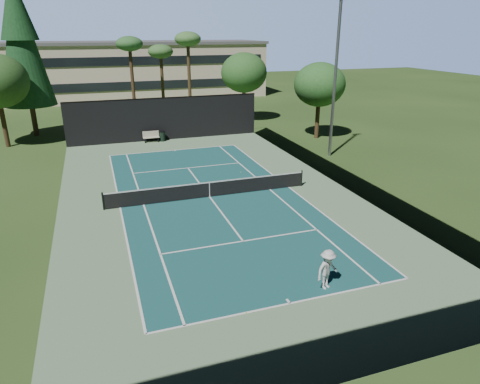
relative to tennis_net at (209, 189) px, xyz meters
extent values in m
plane|color=#2B491B|center=(0.00, 0.00, -0.56)|extent=(160.00, 160.00, 0.00)
cube|color=#688B61|center=(0.00, 0.00, -0.55)|extent=(18.00, 32.00, 0.01)
cube|color=#195151|center=(0.00, 0.00, -0.55)|extent=(10.97, 23.77, 0.01)
cube|color=white|center=(0.00, -11.88, -0.54)|extent=(10.97, 0.10, 0.01)
cube|color=white|center=(0.00, 11.88, -0.54)|extent=(10.97, 0.10, 0.01)
cube|color=white|center=(0.00, -6.40, -0.54)|extent=(8.23, 0.10, 0.01)
cube|color=white|center=(0.00, 6.40, -0.54)|extent=(8.23, 0.10, 0.01)
cube|color=white|center=(-5.49, 0.00, -0.54)|extent=(0.10, 23.77, 0.01)
cube|color=white|center=(5.49, 0.00, -0.54)|extent=(0.10, 23.77, 0.01)
cube|color=white|center=(-4.12, 0.00, -0.54)|extent=(0.10, 23.77, 0.01)
cube|color=white|center=(4.12, 0.00, -0.54)|extent=(0.10, 23.77, 0.01)
cube|color=white|center=(0.00, 0.00, -0.54)|extent=(0.10, 12.80, 0.01)
cube|color=white|center=(0.00, -11.73, -0.54)|extent=(0.10, 0.30, 0.01)
cube|color=white|center=(0.00, 11.73, -0.54)|extent=(0.10, 0.30, 0.01)
cylinder|color=black|center=(-6.40, 0.00, -0.01)|extent=(0.10, 0.10, 1.10)
cylinder|color=black|center=(6.40, 0.00, -0.01)|extent=(0.10, 0.10, 1.10)
cube|color=black|center=(0.00, 0.00, -0.06)|extent=(12.80, 0.02, 0.92)
cube|color=white|center=(0.00, 0.00, 0.43)|extent=(12.80, 0.04, 0.07)
cube|color=white|center=(0.00, 0.00, -0.06)|extent=(0.05, 0.03, 0.92)
cube|color=black|center=(0.00, 16.00, 1.44)|extent=(18.00, 0.04, 4.00)
cube|color=black|center=(0.00, -16.00, 1.44)|extent=(18.00, 0.04, 4.00)
cube|color=black|center=(9.00, 0.00, 1.44)|extent=(0.04, 32.00, 4.00)
cube|color=black|center=(-9.00, 0.00, 1.44)|extent=(0.04, 32.00, 4.00)
cube|color=black|center=(0.00, 16.00, 3.44)|extent=(18.00, 0.06, 0.06)
imported|color=silver|center=(1.87, -11.36, 0.30)|extent=(1.26, 0.98, 1.72)
sphere|color=#C2D731|center=(-1.80, -11.91, -0.53)|extent=(0.06, 0.06, 0.06)
sphere|color=#D3E233|center=(-2.34, 1.85, -0.52)|extent=(0.08, 0.08, 0.08)
sphere|color=#B7CB2E|center=(3.47, 4.07, -0.52)|extent=(0.07, 0.07, 0.07)
sphere|color=#C4E133|center=(-6.70, 4.47, -0.52)|extent=(0.08, 0.08, 0.08)
cube|color=beige|center=(-1.50, 15.46, -0.11)|extent=(1.50, 0.45, 0.05)
cube|color=beige|center=(-1.50, 15.66, 0.19)|extent=(1.50, 0.06, 0.55)
cube|color=black|center=(-2.10, 15.46, -0.35)|extent=(0.06, 0.40, 0.42)
cube|color=black|center=(-0.90, 15.46, -0.35)|extent=(0.06, 0.40, 0.42)
cylinder|color=black|center=(-0.45, 15.53, -0.11)|extent=(0.52, 0.52, 0.90)
cylinder|color=black|center=(-0.45, 15.53, 0.36)|extent=(0.56, 0.56, 0.05)
cylinder|color=#4F3722|center=(-12.00, 22.00, 1.24)|extent=(0.50, 0.50, 3.60)
cone|color=#163D1D|center=(-12.00, 22.00, 8.44)|extent=(4.80, 4.80, 12.00)
cone|color=#163C1C|center=(-12.00, 22.00, 11.44)|extent=(3.30, 3.30, 6.00)
cylinder|color=#49331F|center=(-2.00, 24.00, 3.72)|extent=(0.36, 0.36, 8.55)
ellipsoid|color=#2D5F2B|center=(-2.00, 24.00, 7.99)|extent=(2.80, 2.80, 1.54)
cylinder|color=#4C3920|center=(1.50, 26.00, 3.27)|extent=(0.36, 0.36, 7.65)
ellipsoid|color=#36612B|center=(1.50, 26.00, 7.09)|extent=(2.80, 2.80, 1.54)
cylinder|color=#4C3820|center=(4.00, 23.00, 3.94)|extent=(0.36, 0.36, 9.00)
ellipsoid|color=#3D6C31|center=(4.00, 23.00, 8.44)|extent=(2.80, 2.80, 1.54)
cylinder|color=#482F1F|center=(10.00, 22.00, 1.20)|extent=(0.40, 0.40, 3.52)
ellipsoid|color=#285822|center=(10.00, 22.00, 4.88)|extent=(5.12, 5.12, 4.35)
cylinder|color=#4D3721|center=(14.00, 12.00, 1.09)|extent=(0.40, 0.40, 3.30)
ellipsoid|color=#285D24|center=(14.00, 12.00, 4.54)|extent=(4.80, 4.80, 4.08)
cylinder|color=#44311D|center=(-14.00, 18.00, 1.31)|extent=(0.40, 0.40, 3.74)
cube|color=beige|center=(0.00, 46.00, 3.44)|extent=(40.00, 12.00, 8.00)
cube|color=#59595B|center=(0.00, 46.00, 7.54)|extent=(40.50, 12.50, 0.40)
cube|color=black|center=(0.00, 39.95, 1.84)|extent=(38.00, 0.15, 1.20)
cube|color=black|center=(0.00, 39.95, 5.24)|extent=(38.00, 0.15, 1.20)
cylinder|color=gray|center=(12.00, 6.00, 5.44)|extent=(0.24, 0.24, 12.00)
camera|label=1|loc=(-6.29, -24.37, 9.31)|focal=32.00mm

